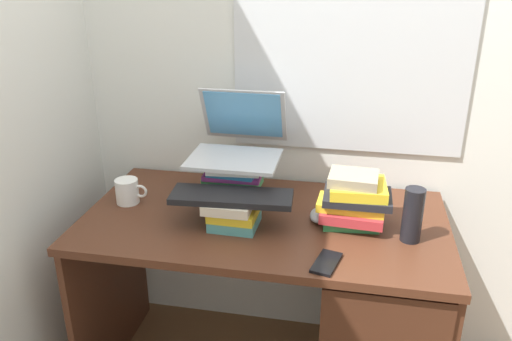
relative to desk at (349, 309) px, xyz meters
name	(u,v)px	position (x,y,z in m)	size (l,w,h in m)	color
wall_back	(284,46)	(-0.33, 0.42, 0.89)	(6.00, 0.06, 2.60)	silver
wall_left	(30,56)	(-1.17, 0.03, 0.89)	(0.05, 6.00, 2.60)	silver
desk	(349,309)	(0.00, 0.00, 0.00)	(1.31, 0.70, 0.75)	#4C2819
book_stack_tall	(233,181)	(-0.47, 0.12, 0.43)	(0.22, 0.20, 0.18)	orange
book_stack_keyboard_riser	(233,211)	(-0.43, -0.05, 0.39)	(0.18, 0.18, 0.10)	teal
book_stack_side	(354,200)	(-0.01, 0.04, 0.43)	(0.25, 0.20, 0.20)	#338C4C
laptop	(238,140)	(-0.46, 0.19, 0.57)	(0.33, 0.36, 0.24)	#B7BABF
keyboard	(232,197)	(-0.43, -0.06, 0.45)	(0.42, 0.14, 0.02)	black
computer_mouse	(318,215)	(-0.14, 0.05, 0.36)	(0.06, 0.10, 0.04)	#A5A8AD
mug	(128,191)	(-0.86, 0.05, 0.39)	(0.13, 0.09, 0.10)	white
water_bottle	(413,215)	(0.18, -0.04, 0.43)	(0.07, 0.07, 0.19)	black
cell_phone	(326,263)	(-0.09, -0.24, 0.34)	(0.07, 0.14, 0.01)	black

